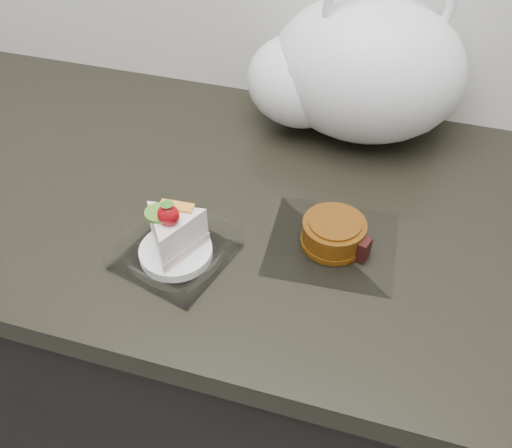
{
  "coord_description": "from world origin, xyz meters",
  "views": [
    {
      "loc": [
        0.22,
        1.04,
        1.49
      ],
      "look_at": [
        0.06,
        1.59,
        0.94
      ],
      "focal_mm": 40.0,
      "sensor_mm": 36.0,
      "label": 1
    }
  ],
  "objects": [
    {
      "name": "cake_tray",
      "position": [
        -0.04,
        1.54,
        0.93
      ],
      "size": [
        0.17,
        0.17,
        0.11
      ],
      "rotation": [
        0.0,
        0.0,
        -0.26
      ],
      "color": "white",
      "rests_on": "counter"
    },
    {
      "name": "counter",
      "position": [
        0.0,
        1.69,
        0.45
      ],
      "size": [
        2.04,
        0.64,
        0.9
      ],
      "color": "black",
      "rests_on": "ground"
    },
    {
      "name": "mooncake_wrap",
      "position": [
        0.16,
        1.63,
        0.92
      ],
      "size": [
        0.19,
        0.18,
        0.04
      ],
      "rotation": [
        0.0,
        0.0,
        0.23
      ],
      "color": "white",
      "rests_on": "counter"
    },
    {
      "name": "plastic_bag",
      "position": [
        0.13,
        1.92,
        1.02
      ],
      "size": [
        0.42,
        0.35,
        0.3
      ],
      "rotation": [
        0.0,
        0.0,
        0.39
      ],
      "color": "white",
      "rests_on": "counter"
    }
  ]
}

